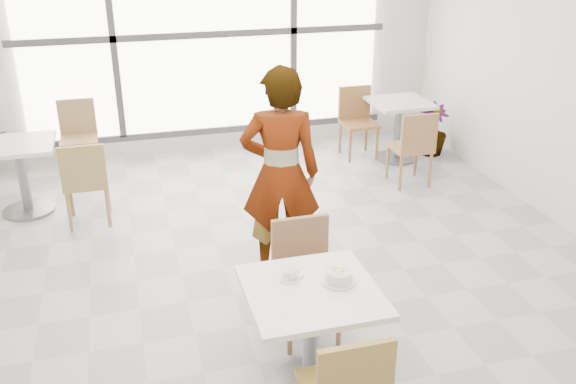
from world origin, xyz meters
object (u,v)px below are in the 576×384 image
object	(u,v)px
bg_chair_right_near	(414,144)
bg_chair_right_far	(357,117)
coffee_cup	(290,275)
plant_right	(432,129)
chair_far	(304,270)
main_table	(311,320)
person	(280,174)
bg_table_left	(21,168)
oatmeal_bowl	(339,276)
bg_chair_left_near	(85,178)
bg_chair_left_far	(78,132)
bg_table_right	(399,122)

from	to	relation	value
bg_chair_right_near	bg_chair_right_far	xyz separation A→B (m)	(-0.24, 1.13, 0.00)
coffee_cup	plant_right	size ratio (longest dim) A/B	0.24
plant_right	coffee_cup	bearing A→B (deg)	-128.78
chair_far	main_table	bearing A→B (deg)	-102.90
coffee_cup	bg_chair_right_far	xyz separation A→B (m)	(1.96, 3.85, -0.28)
person	bg_table_left	bearing A→B (deg)	-26.17
person	bg_table_left	xyz separation A→B (m)	(-2.23, 1.82, -0.41)
person	bg_chair_right_far	xyz separation A→B (m)	(1.66, 2.51, -0.40)
person	oatmeal_bowl	bearing A→B (deg)	102.37
main_table	bg_chair_left_near	world-z (taller)	bg_chair_left_near
bg_chair_right_near	oatmeal_bowl	bearing A→B (deg)	56.06
plant_right	bg_chair_right_near	bearing A→B (deg)	-128.61
coffee_cup	bg_table_left	world-z (taller)	coffee_cup
bg_chair_right_near	bg_chair_right_far	size ratio (longest dim) A/B	1.00
chair_far	bg_chair_left_far	xyz separation A→B (m)	(-1.65, 3.68, 0.00)
coffee_cup	bg_chair_left_far	xyz separation A→B (m)	(-1.41, 4.16, -0.28)
bg_table_right	coffee_cup	bearing A→B (deg)	-123.94
oatmeal_bowl	bg_chair_right_near	distance (m)	3.44
bg_table_left	bg_chair_right_near	bearing A→B (deg)	-6.06
person	bg_chair_left_far	distance (m)	3.31
bg_chair_left_near	bg_chair_left_far	world-z (taller)	same
bg_chair_right_far	main_table	bearing A→B (deg)	-114.98
bg_chair_right_near	person	bearing A→B (deg)	36.02
chair_far	bg_table_left	bearing A→B (deg)	128.98
oatmeal_bowl	bg_chair_right_far	distance (m)	4.32
main_table	bg_chair_left_near	xyz separation A→B (m)	(-1.40, 2.81, -0.02)
main_table	bg_chair_left_far	size ratio (longest dim) A/B	0.92
bg_chair_left_far	bg_chair_right_near	bearing A→B (deg)	-21.65
coffee_cup	bg_chair_right_near	bearing A→B (deg)	51.16
bg_chair_left_near	chair_far	bearing A→B (deg)	125.18
bg_table_left	plant_right	bearing A→B (deg)	5.21
bg_table_left	bg_chair_left_far	xyz separation A→B (m)	(0.53, 0.99, 0.01)
main_table	bg_table_right	xyz separation A→B (m)	(2.30, 3.70, -0.04)
oatmeal_bowl	plant_right	world-z (taller)	oatmeal_bowl
oatmeal_bowl	plant_right	distance (m)	4.57
bg_chair_right_far	chair_far	bearing A→B (deg)	-116.98
chair_far	bg_chair_left_far	size ratio (longest dim) A/B	1.00
plant_right	oatmeal_bowl	bearing A→B (deg)	-125.10
bg_chair_right_far	bg_chair_left_near	bearing A→B (deg)	-160.07
bg_chair_left_far	chair_far	bearing A→B (deg)	-65.87
bg_chair_left_near	bg_chair_right_near	bearing A→B (deg)	-179.06
bg_table_right	chair_far	bearing A→B (deg)	-124.94
oatmeal_bowl	coffee_cup	size ratio (longest dim) A/B	1.32
person	bg_table_right	distance (m)	3.08
bg_chair_right_far	plant_right	size ratio (longest dim) A/B	1.30
oatmeal_bowl	plant_right	size ratio (longest dim) A/B	0.31
coffee_cup	person	distance (m)	1.38
bg_chair_left_near	bg_chair_right_far	size ratio (longest dim) A/B	1.00
bg_chair_left_far	bg_chair_right_near	world-z (taller)	same
main_table	coffee_cup	bearing A→B (deg)	125.18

